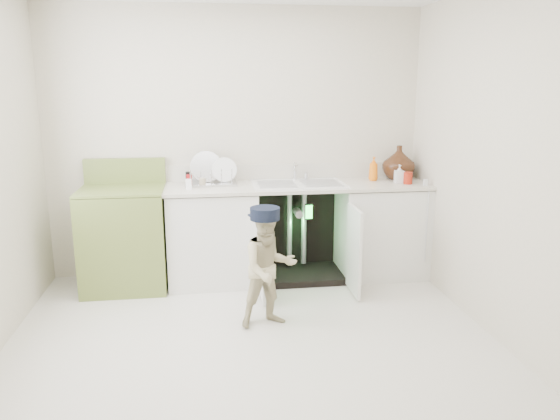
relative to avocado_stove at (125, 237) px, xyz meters
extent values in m
plane|color=#BDB4A6|center=(1.03, -1.18, -0.47)|extent=(3.50, 3.50, 0.00)
cube|color=beige|center=(1.03, 0.32, 0.78)|extent=(3.50, 2.50, 0.02)
cube|color=beige|center=(1.03, -2.68, 0.78)|extent=(3.50, 2.50, 0.02)
cube|color=beige|center=(2.78, -1.18, 0.78)|extent=(2.50, 3.00, 0.02)
cube|color=white|center=(0.78, 0.02, -0.04)|extent=(0.80, 0.60, 0.86)
cube|color=white|center=(2.38, 0.02, -0.04)|extent=(0.80, 0.60, 0.86)
cube|color=black|center=(1.58, 0.29, -0.04)|extent=(0.80, 0.06, 0.86)
cube|color=black|center=(1.58, 0.02, -0.44)|extent=(0.80, 0.60, 0.06)
cylinder|color=gray|center=(1.51, 0.12, -0.02)|extent=(0.05, 0.05, 0.70)
cylinder|color=gray|center=(1.65, 0.12, -0.02)|extent=(0.05, 0.05, 0.70)
cylinder|color=gray|center=(1.58, 0.07, 0.15)|extent=(0.07, 0.18, 0.07)
cube|color=white|center=(1.18, -0.48, -0.07)|extent=(0.03, 0.40, 0.76)
cube|color=white|center=(1.98, -0.48, -0.07)|extent=(0.02, 0.40, 0.76)
cube|color=beige|center=(1.58, 0.02, 0.42)|extent=(2.44, 0.64, 0.03)
cube|color=beige|center=(1.58, 0.31, 0.51)|extent=(2.44, 0.02, 0.15)
cube|color=white|center=(1.58, 0.02, 0.43)|extent=(0.85, 0.55, 0.02)
cube|color=gray|center=(1.38, 0.02, 0.44)|extent=(0.34, 0.40, 0.01)
cube|color=gray|center=(1.79, 0.02, 0.44)|extent=(0.34, 0.40, 0.01)
cylinder|color=silver|center=(1.58, 0.24, 0.52)|extent=(0.03, 0.03, 0.17)
cylinder|color=silver|center=(1.58, 0.18, 0.60)|extent=(0.02, 0.14, 0.02)
cylinder|color=silver|center=(1.69, 0.24, 0.47)|extent=(0.04, 0.04, 0.06)
cylinder|color=silver|center=(2.71, -0.29, 0.08)|extent=(0.01, 0.01, 0.70)
cube|color=silver|center=(2.71, -0.20, 0.46)|extent=(0.04, 0.02, 0.06)
cube|color=silver|center=(0.78, 0.14, 0.44)|extent=(0.46, 0.31, 0.02)
cylinder|color=silver|center=(0.74, 0.16, 0.52)|extent=(0.29, 0.10, 0.28)
cylinder|color=white|center=(0.91, 0.14, 0.51)|extent=(0.23, 0.06, 0.22)
cylinder|color=silver|center=(0.60, 0.04, 0.52)|extent=(0.01, 0.01, 0.13)
cylinder|color=silver|center=(0.69, 0.04, 0.52)|extent=(0.01, 0.01, 0.13)
cylinder|color=silver|center=(0.78, 0.04, 0.52)|extent=(0.01, 0.01, 0.13)
cylinder|color=silver|center=(0.88, 0.04, 0.52)|extent=(0.01, 0.01, 0.13)
cylinder|color=silver|center=(0.97, 0.04, 0.52)|extent=(0.01, 0.01, 0.13)
imported|color=#452613|center=(2.58, 0.16, 0.59)|extent=(0.31, 0.31, 0.32)
imported|color=orange|center=(2.32, 0.12, 0.54)|extent=(0.09, 0.09, 0.23)
imported|color=silver|center=(2.52, -0.04, 0.52)|extent=(0.08, 0.08, 0.17)
cylinder|color=#A51F0E|center=(2.58, -0.10, 0.49)|extent=(0.08, 0.08, 0.11)
cylinder|color=#AC0E12|center=(0.59, 0.10, 0.48)|extent=(0.05, 0.05, 0.10)
cylinder|color=tan|center=(0.71, 0.02, 0.47)|extent=(0.06, 0.06, 0.08)
cylinder|color=black|center=(0.58, 0.14, 0.49)|extent=(0.04, 0.04, 0.12)
cube|color=white|center=(0.59, -0.08, 0.48)|extent=(0.05, 0.05, 0.09)
cube|color=olive|center=(0.00, -0.01, -0.03)|extent=(0.73, 0.65, 0.89)
cube|color=olive|center=(0.00, -0.01, 0.43)|extent=(0.73, 0.65, 0.02)
cube|color=olive|center=(0.00, 0.28, 0.55)|extent=(0.73, 0.06, 0.23)
cylinder|color=black|center=(-0.18, -0.17, 0.43)|extent=(0.16, 0.16, 0.02)
cylinder|color=silver|center=(-0.18, -0.17, 0.44)|extent=(0.19, 0.19, 0.01)
cylinder|color=black|center=(-0.18, 0.15, 0.43)|extent=(0.16, 0.16, 0.02)
cylinder|color=silver|center=(-0.18, 0.15, 0.44)|extent=(0.19, 0.19, 0.01)
cylinder|color=black|center=(0.18, -0.17, 0.43)|extent=(0.16, 0.16, 0.02)
cylinder|color=silver|center=(0.18, -0.17, 0.44)|extent=(0.19, 0.19, 0.01)
cylinder|color=black|center=(0.18, 0.15, 0.43)|extent=(0.16, 0.16, 0.02)
cylinder|color=silver|center=(0.18, 0.15, 0.44)|extent=(0.19, 0.19, 0.01)
imported|color=#C6BA8E|center=(1.18, -0.98, -0.02)|extent=(0.51, 0.44, 0.91)
cylinder|color=black|center=(1.18, -0.98, 0.41)|extent=(0.27, 0.27, 0.09)
cube|color=black|center=(1.16, -0.89, 0.37)|extent=(0.19, 0.13, 0.01)
cube|color=black|center=(1.61, -0.32, 0.25)|extent=(0.07, 0.01, 0.14)
cube|color=#26F23F|center=(1.61, -0.33, 0.25)|extent=(0.06, 0.00, 0.12)
camera|label=1|loc=(0.72, -4.84, 1.35)|focal=35.00mm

